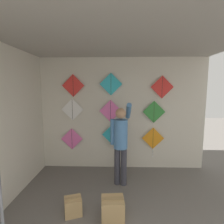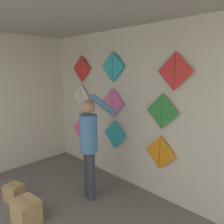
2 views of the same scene
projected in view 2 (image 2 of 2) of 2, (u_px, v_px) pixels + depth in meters
back_panel at (119, 107)px, 4.09m from camera, size 4.50×0.06×2.80m
shopkeeper at (89, 140)px, 3.49m from camera, size 0.43×0.56×1.76m
cardboard_box at (26, 211)px, 3.02m from camera, size 0.38×0.33×0.35m
cardboard_box_spare at (14, 193)px, 3.53m from camera, size 0.33×0.30×0.29m
kite_0 at (81, 130)px, 4.91m from camera, size 0.55×0.01×0.55m
kite_1 at (114, 134)px, 4.16m from camera, size 0.55×0.01×0.55m
kite_2 at (160, 155)px, 3.48m from camera, size 0.55×0.04×0.76m
kite_3 at (81, 96)px, 4.73m from camera, size 0.55×0.01×0.55m
kite_4 at (112, 103)px, 4.08m from camera, size 0.55×0.01×0.55m
kite_5 at (162, 111)px, 3.34m from camera, size 0.55×0.01×0.55m
kite_6 at (81, 69)px, 4.59m from camera, size 0.55×0.01×0.55m
kite_7 at (113, 67)px, 3.94m from camera, size 0.55×0.01×0.55m
kite_8 at (174, 71)px, 3.10m from camera, size 0.55×0.01×0.55m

